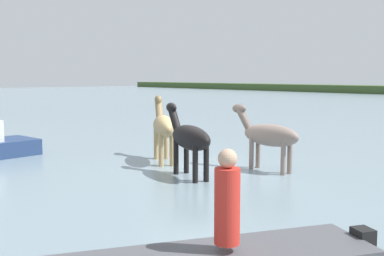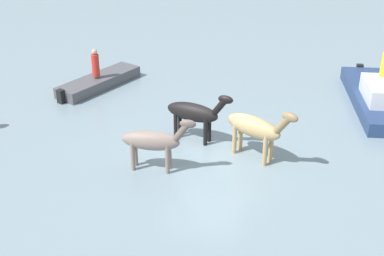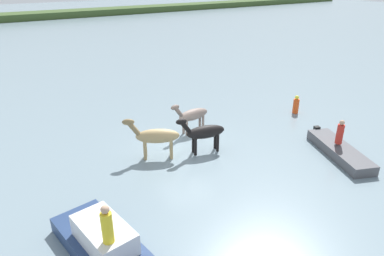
{
  "view_description": "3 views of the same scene",
  "coord_description": "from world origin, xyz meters",
  "px_view_note": "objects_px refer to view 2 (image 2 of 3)",
  "views": [
    {
      "loc": [
        9.68,
        -8.28,
        2.63
      ],
      "look_at": [
        -0.43,
        0.21,
        1.14
      ],
      "focal_mm": 42.87,
      "sensor_mm": 36.0,
      "label": 1
    },
    {
      "loc": [
        -2.94,
        14.48,
        8.32
      ],
      "look_at": [
        0.42,
        0.31,
        1.0
      ],
      "focal_mm": 47.38,
      "sensor_mm": 36.0,
      "label": 2
    },
    {
      "loc": [
        -8.11,
        -12.78,
        7.96
      ],
      "look_at": [
        0.49,
        0.17,
        0.95
      ],
      "focal_mm": 32.36,
      "sensor_mm": 36.0,
      "label": 3
    }
  ],
  "objects_px": {
    "horse_chestnut_trailing": "(195,113)",
    "boat_skiff_near": "(99,84)",
    "boat_tender_starboard": "(375,98)",
    "person_helmsman_aft": "(95,64)",
    "horse_gray_outer": "(153,141)",
    "horse_dun_straggler": "(256,128)"
  },
  "relations": [
    {
      "from": "horse_chestnut_trailing",
      "to": "boat_skiff_near",
      "type": "bearing_deg",
      "value": 157.0
    },
    {
      "from": "boat_tender_starboard",
      "to": "person_helmsman_aft",
      "type": "distance_m",
      "value": 11.57
    },
    {
      "from": "horse_chestnut_trailing",
      "to": "boat_tender_starboard",
      "type": "distance_m",
      "value": 7.8
    },
    {
      "from": "horse_chestnut_trailing",
      "to": "horse_gray_outer",
      "type": "height_order",
      "value": "horse_chestnut_trailing"
    },
    {
      "from": "boat_skiff_near",
      "to": "boat_tender_starboard",
      "type": "bearing_deg",
      "value": -64.08
    },
    {
      "from": "horse_gray_outer",
      "to": "horse_chestnut_trailing",
      "type": "bearing_deg",
      "value": 67.64
    },
    {
      "from": "horse_dun_straggler",
      "to": "boat_skiff_near",
      "type": "height_order",
      "value": "horse_dun_straggler"
    },
    {
      "from": "horse_chestnut_trailing",
      "to": "boat_tender_starboard",
      "type": "bearing_deg",
      "value": 48.82
    },
    {
      "from": "horse_gray_outer",
      "to": "boat_tender_starboard",
      "type": "distance_m",
      "value": 9.8
    },
    {
      "from": "boat_tender_starboard",
      "to": "boat_skiff_near",
      "type": "xyz_separation_m",
      "value": [
        11.5,
        0.67,
        -0.17
      ]
    },
    {
      "from": "horse_dun_straggler",
      "to": "horse_gray_outer",
      "type": "xyz_separation_m",
      "value": [
        2.96,
        1.43,
        -0.1
      ]
    },
    {
      "from": "horse_dun_straggler",
      "to": "horse_gray_outer",
      "type": "relative_size",
      "value": 1.04
    },
    {
      "from": "horse_dun_straggler",
      "to": "person_helmsman_aft",
      "type": "distance_m",
      "value": 8.61
    },
    {
      "from": "horse_chestnut_trailing",
      "to": "person_helmsman_aft",
      "type": "xyz_separation_m",
      "value": [
        5.18,
        -3.69,
        0.08
      ]
    },
    {
      "from": "horse_dun_straggler",
      "to": "boat_tender_starboard",
      "type": "xyz_separation_m",
      "value": [
        -4.16,
        -5.26,
        -0.78
      ]
    },
    {
      "from": "horse_dun_straggler",
      "to": "boat_skiff_near",
      "type": "relative_size",
      "value": 0.58
    },
    {
      "from": "boat_tender_starboard",
      "to": "person_helmsman_aft",
      "type": "xyz_separation_m",
      "value": [
        11.52,
        0.8,
        0.79
      ]
    },
    {
      "from": "horse_chestnut_trailing",
      "to": "horse_dun_straggler",
      "type": "bearing_deg",
      "value": -6.05
    },
    {
      "from": "horse_gray_outer",
      "to": "boat_tender_starboard",
      "type": "xyz_separation_m",
      "value": [
        -7.12,
        -6.69,
        -0.67
      ]
    },
    {
      "from": "boat_skiff_near",
      "to": "horse_gray_outer",
      "type": "bearing_deg",
      "value": -121.41
    },
    {
      "from": "horse_chestnut_trailing",
      "to": "person_helmsman_aft",
      "type": "height_order",
      "value": "horse_chestnut_trailing"
    },
    {
      "from": "horse_gray_outer",
      "to": "person_helmsman_aft",
      "type": "xyz_separation_m",
      "value": [
        4.39,
        -5.89,
        0.12
      ]
    }
  ]
}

